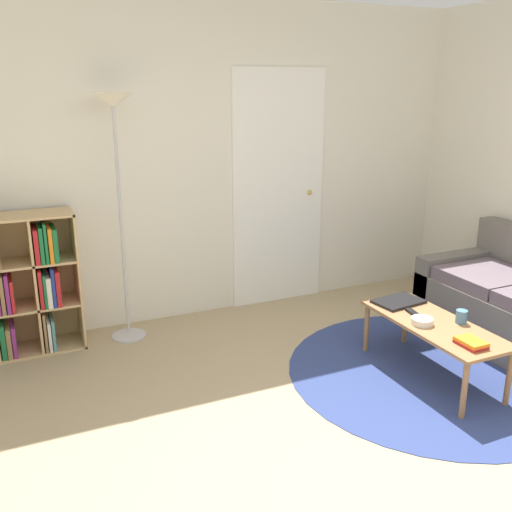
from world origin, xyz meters
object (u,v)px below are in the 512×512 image
laptop (398,301)px  cup (461,317)px  bookshelf (8,289)px  bowl (422,321)px  coffee_table (433,328)px  floor_lamp (115,136)px

laptop → cup: 0.49m
bookshelf → bowl: (2.49, -1.56, -0.08)m
laptop → coffee_table: bearing=-91.0°
bookshelf → bowl: 2.94m
floor_lamp → bowl: (1.65, -1.48, -1.15)m
coffee_table → bowl: bearing=176.9°
coffee_table → laptop: size_ratio=2.86×
bookshelf → bowl: bearing=-32.1°
bookshelf → cup: bearing=-31.0°
coffee_table → cup: bearing=-28.8°
cup → bowl: bearing=160.2°
floor_lamp → coffee_table: (1.75, -1.49, -1.22)m
cup → coffee_table: bearing=151.2°
floor_lamp → bowl: 2.50m
coffee_table → laptop: 0.39m
floor_lamp → bowl: bearing=-41.9°
laptop → bowl: bowl is taller
cup → floor_lamp: bearing=140.4°
bookshelf → bowl: bookshelf is taller
bookshelf → coffee_table: bearing=-31.2°
floor_lamp → cup: floor_lamp is taller
laptop → bowl: bearing=-105.2°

